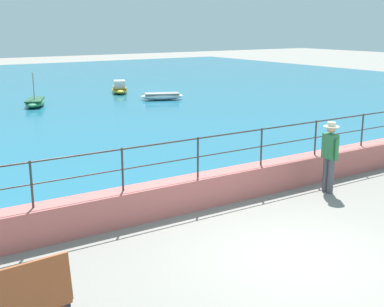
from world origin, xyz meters
TOP-DOWN VIEW (x-y plane):
  - ground_plane at (0.00, 0.00)m, footprint 120.00×120.00m
  - promenade_wall at (0.00, 3.20)m, footprint 20.00×0.56m
  - railing at (0.00, 3.20)m, footprint 18.44×0.04m
  - person_walking at (3.22, 2.28)m, footprint 0.38×0.57m
  - boat_2 at (6.90, 21.80)m, footprint 1.71×2.47m
  - boat_3 at (1.19, 19.48)m, footprint 1.75×2.47m
  - boat_5 at (7.60, 18.00)m, footprint 2.47×1.72m

SIDE VIEW (x-z plane):
  - ground_plane at x=0.00m, z-range 0.00..0.00m
  - boat_5 at x=7.60m, z-range 0.08..0.44m
  - boat_3 at x=1.19m, z-range -0.58..1.10m
  - boat_2 at x=6.90m, z-range -0.05..0.71m
  - promenade_wall at x=0.00m, z-range 0.00..0.70m
  - person_walking at x=3.22m, z-range 0.10..1.85m
  - railing at x=0.00m, z-range 0.87..1.77m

